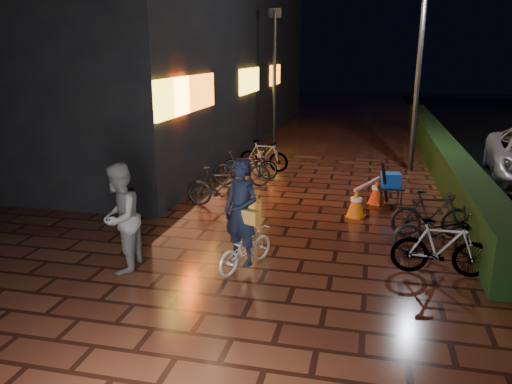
% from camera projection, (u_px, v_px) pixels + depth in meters
% --- Properties ---
extents(ground, '(80.00, 80.00, 0.00)m').
position_uv_depth(ground, '(310.00, 238.00, 10.05)').
color(ground, '#381911').
rests_on(ground, ground).
extents(hedge, '(0.70, 20.00, 1.00)m').
position_uv_depth(hedge, '(438.00, 149.00, 16.71)').
color(hedge, black).
rests_on(hedge, ground).
extents(bystander_person, '(0.81, 0.99, 1.88)m').
position_uv_depth(bystander_person, '(120.00, 218.00, 8.35)').
color(bystander_person, '#535355').
rests_on(bystander_person, ground).
extents(storefront_block, '(12.09, 22.00, 9.00)m').
position_uv_depth(storefront_block, '(128.00, 31.00, 21.68)').
color(storefront_block, black).
rests_on(storefront_block, ground).
extents(lamp_post_hedge, '(0.56, 0.17, 5.86)m').
position_uv_depth(lamp_post_hedge, '(419.00, 66.00, 14.95)').
color(lamp_post_hedge, black).
rests_on(lamp_post_hedge, ground).
extents(lamp_post_sf, '(0.50, 0.15, 5.20)m').
position_uv_depth(lamp_post_sf, '(274.00, 73.00, 19.17)').
color(lamp_post_sf, black).
rests_on(lamp_post_sf, ground).
extents(cyclist, '(1.00, 1.44, 1.96)m').
position_uv_depth(cyclist, '(243.00, 229.00, 8.45)').
color(cyclist, silver).
rests_on(cyclist, ground).
extents(traffic_barrier, '(0.94, 1.62, 0.67)m').
position_uv_depth(traffic_barrier, '(367.00, 196.00, 11.80)').
color(traffic_barrier, orange).
rests_on(traffic_barrier, ground).
extents(cart_assembly, '(0.68, 0.71, 1.15)m').
position_uv_depth(cart_assembly, '(390.00, 182.00, 12.07)').
color(cart_assembly, black).
rests_on(cart_assembly, ground).
extents(parked_bikes_storefront, '(1.89, 4.54, 0.97)m').
position_uv_depth(parked_bikes_storefront, '(245.00, 168.00, 14.09)').
color(parked_bikes_storefront, black).
rests_on(parked_bikes_storefront, ground).
extents(parked_bikes_hedge, '(1.75, 2.40, 0.97)m').
position_uv_depth(parked_bikes_hedge, '(437.00, 230.00, 9.15)').
color(parked_bikes_hedge, black).
rests_on(parked_bikes_hedge, ground).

